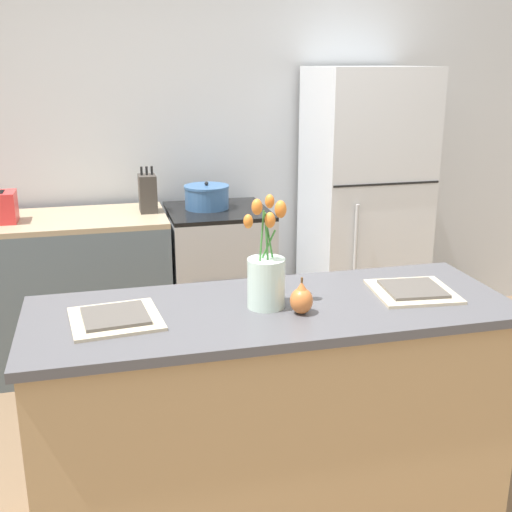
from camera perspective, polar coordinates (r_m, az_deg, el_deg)
name	(u,v)px	position (r m, az deg, el deg)	size (l,w,h in m)	color
ground_plane	(271,510)	(2.83, 1.33, -21.63)	(10.00, 10.00, 0.00)	brown
back_wall	(189,129)	(4.20, -5.95, 11.14)	(5.20, 0.08, 2.70)	silver
kitchen_island	(272,413)	(2.58, 1.40, -13.77)	(1.80, 0.66, 0.90)	tan
back_counter	(24,296)	(3.98, -19.95, -3.36)	(1.68, 0.60, 0.91)	slate
stove_range	(219,280)	(4.02, -3.32, -2.16)	(0.60, 0.61, 0.91)	#B2B5B7
refrigerator	(363,207)	(4.18, 9.51, 4.29)	(0.68, 0.67, 1.74)	silver
flower_vase	(266,275)	(2.34, 0.90, -1.71)	(0.15, 0.17, 0.41)	silver
pear_figurine	(301,299)	(2.30, 4.06, -3.85)	(0.08, 0.08, 0.14)	#C66B33
plate_setting_left	(115,317)	(2.30, -12.39, -5.36)	(0.33, 0.33, 0.02)	beige
plate_setting_right	(412,290)	(2.58, 13.73, -2.98)	(0.33, 0.33, 0.02)	beige
cooking_pot	(207,197)	(3.90, -4.40, 5.26)	(0.27, 0.27, 0.16)	#386093
knife_block	(148,193)	(3.85, -9.60, 5.52)	(0.10, 0.14, 0.27)	#3D3833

